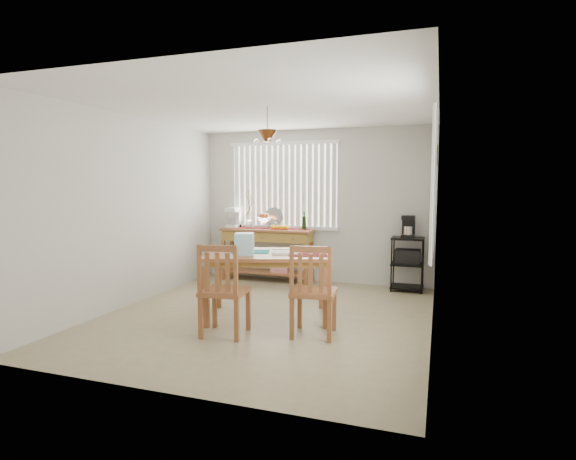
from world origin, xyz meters
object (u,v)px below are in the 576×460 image
(chair_right, at_px, (313,292))
(cart_items, at_px, (408,227))
(wire_cart, at_px, (408,259))
(chair_left, at_px, (223,291))
(sideboard, at_px, (268,242))
(dining_table, at_px, (268,260))

(chair_right, bearing_deg, cart_items, 72.23)
(wire_cart, bearing_deg, chair_left, -121.67)
(sideboard, bearing_deg, chair_left, -78.25)
(chair_left, relative_size, chair_right, 1.01)
(sideboard, relative_size, chair_left, 1.57)
(sideboard, distance_m, chair_left, 2.93)
(cart_items, distance_m, chair_right, 2.75)
(dining_table, height_order, chair_right, chair_right)
(sideboard, xyz_separation_m, wire_cart, (2.36, -0.00, -0.17))
(sideboard, distance_m, cart_items, 2.38)
(chair_left, distance_m, chair_right, 0.98)
(wire_cart, bearing_deg, chair_right, -107.83)
(chair_right, bearing_deg, dining_table, 144.32)
(wire_cart, height_order, chair_right, chair_right)
(sideboard, height_order, wire_cart, sideboard)
(cart_items, bearing_deg, chair_left, -121.59)
(sideboard, bearing_deg, chair_right, -59.16)
(cart_items, xyz_separation_m, dining_table, (-1.56, -2.05, -0.28))
(wire_cart, height_order, chair_left, chair_left)
(sideboard, height_order, chair_right, chair_right)
(wire_cart, height_order, dining_table, wire_cart)
(sideboard, bearing_deg, dining_table, -68.58)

